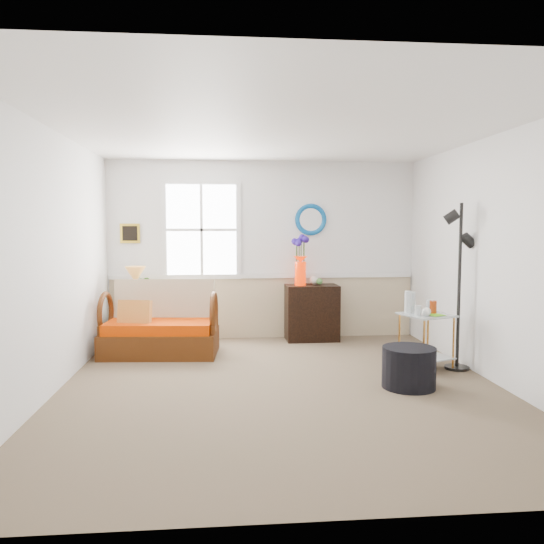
{
  "coord_description": "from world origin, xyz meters",
  "views": [
    {
      "loc": [
        -0.57,
        -5.29,
        1.63
      ],
      "look_at": [
        -0.08,
        0.21,
        1.17
      ],
      "focal_mm": 35.0,
      "sensor_mm": 36.0,
      "label": 1
    }
  ],
  "objects": [
    {
      "name": "floor",
      "position": [
        0.0,
        0.0,
        0.0
      ],
      "size": [
        4.5,
        5.0,
        0.01
      ],
      "primitive_type": "cube",
      "color": "brown",
      "rests_on": "ground"
    },
    {
      "name": "ceiling",
      "position": [
        0.0,
        0.0,
        2.6
      ],
      "size": [
        4.5,
        5.0,
        0.01
      ],
      "primitive_type": "cube",
      "color": "white",
      "rests_on": "walls"
    },
    {
      "name": "walls",
      "position": [
        0.0,
        0.0,
        1.3
      ],
      "size": [
        4.51,
        5.01,
        2.6
      ],
      "color": "white",
      "rests_on": "floor"
    },
    {
      "name": "wainscot",
      "position": [
        0.0,
        2.48,
        0.45
      ],
      "size": [
        4.46,
        0.02,
        0.9
      ],
      "primitive_type": "cube",
      "color": "tan",
      "rests_on": "walls"
    },
    {
      "name": "chair_rail",
      "position": [
        0.0,
        2.47,
        0.92
      ],
      "size": [
        4.46,
        0.04,
        0.06
      ],
      "primitive_type": "cube",
      "color": "white",
      "rests_on": "walls"
    },
    {
      "name": "window",
      "position": [
        -0.9,
        2.47,
        1.6
      ],
      "size": [
        1.14,
        0.06,
        1.44
      ],
      "primitive_type": null,
      "color": "white",
      "rests_on": "walls"
    },
    {
      "name": "picture",
      "position": [
        -1.92,
        2.48,
        1.55
      ],
      "size": [
        0.28,
        0.03,
        0.28
      ],
      "primitive_type": "cube",
      "color": "gold",
      "rests_on": "walls"
    },
    {
      "name": "mirror",
      "position": [
        0.7,
        2.48,
        1.75
      ],
      "size": [
        0.47,
        0.07,
        0.47
      ],
      "primitive_type": "torus",
      "rotation": [
        1.57,
        0.0,
        0.0
      ],
      "color": "#0157A3",
      "rests_on": "walls"
    },
    {
      "name": "loveseat",
      "position": [
        -1.4,
        1.54,
        0.47
      ],
      "size": [
        1.5,
        0.92,
        0.94
      ],
      "primitive_type": null,
      "rotation": [
        0.0,
        0.0,
        -0.07
      ],
      "color": "#582909",
      "rests_on": "floor"
    },
    {
      "name": "throw_pillow",
      "position": [
        -1.7,
        1.43,
        0.52
      ],
      "size": [
        0.43,
        0.19,
        0.42
      ],
      "primitive_type": null,
      "rotation": [
        0.0,
        0.0,
        -0.22
      ],
      "color": "#C7510B",
      "rests_on": "loveseat"
    },
    {
      "name": "lamp_stand",
      "position": [
        -1.81,
        2.18,
        0.29
      ],
      "size": [
        0.37,
        0.37,
        0.58
      ],
      "primitive_type": null,
      "rotation": [
        0.0,
        0.0,
        -0.15
      ],
      "color": "black",
      "rests_on": "floor"
    },
    {
      "name": "table_lamp",
      "position": [
        -1.8,
        2.15,
        0.84
      ],
      "size": [
        0.33,
        0.33,
        0.52
      ],
      "primitive_type": null,
      "rotation": [
        0.0,
        0.0,
        0.16
      ],
      "color": "#BB7631",
      "rests_on": "lamp_stand"
    },
    {
      "name": "potted_plant",
      "position": [
        -1.68,
        2.14,
        0.73
      ],
      "size": [
        0.47,
        0.49,
        0.3
      ],
      "primitive_type": "imported",
      "rotation": [
        0.0,
        0.0,
        -0.42
      ],
      "color": "#4D823C",
      "rests_on": "lamp_stand"
    },
    {
      "name": "cabinet",
      "position": [
        0.69,
        2.26,
        0.4
      ],
      "size": [
        0.76,
        0.49,
        0.8
      ],
      "primitive_type": null,
      "rotation": [
        0.0,
        0.0,
        0.01
      ],
      "color": "black",
      "rests_on": "floor"
    },
    {
      "name": "flower_vase",
      "position": [
        0.52,
        2.24,
        1.16
      ],
      "size": [
        0.22,
        0.22,
        0.7
      ],
      "primitive_type": null,
      "rotation": [
        0.0,
        0.0,
        0.04
      ],
      "color": "red",
      "rests_on": "cabinet"
    },
    {
      "name": "side_table",
      "position": [
        1.74,
        0.57,
        0.32
      ],
      "size": [
        0.64,
        0.64,
        0.64
      ],
      "primitive_type": null,
      "rotation": [
        0.0,
        0.0,
        0.34
      ],
      "color": "#BD7C2D",
      "rests_on": "floor"
    },
    {
      "name": "tabletop_items",
      "position": [
        1.71,
        0.59,
        0.77
      ],
      "size": [
        0.55,
        0.55,
        0.26
      ],
      "primitive_type": null,
      "rotation": [
        0.0,
        0.0,
        0.35
      ],
      "color": "silver",
      "rests_on": "side_table"
    },
    {
      "name": "floor_lamp",
      "position": [
        2.1,
        0.51,
        0.96
      ],
      "size": [
        0.36,
        0.36,
        1.91
      ],
      "primitive_type": null,
      "rotation": [
        0.0,
        0.0,
        -0.36
      ],
      "color": "black",
      "rests_on": "floor"
    },
    {
      "name": "ottoman",
      "position": [
        1.3,
        -0.13,
        0.21
      ],
      "size": [
        0.68,
        0.68,
        0.42
      ],
      "primitive_type": "cylinder",
      "rotation": [
        0.0,
        0.0,
        -0.3
      ],
      "color": "black",
      "rests_on": "floor"
    }
  ]
}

